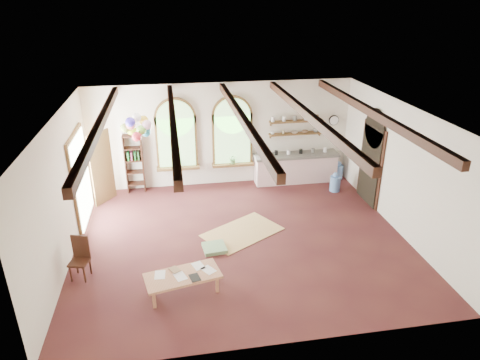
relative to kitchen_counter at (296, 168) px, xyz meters
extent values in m
plane|color=#502321|center=(-2.30, -3.20, -0.48)|extent=(8.00, 8.00, 0.00)
cube|color=brown|center=(-3.70, 0.24, 0.97)|extent=(1.24, 0.08, 1.64)
cylinder|color=brown|center=(-3.70, 0.24, 1.72)|extent=(1.24, 0.08, 1.24)
cube|color=#7FB46C|center=(-3.70, 0.20, 0.97)|extent=(1.10, 0.04, 1.50)
cube|color=brown|center=(-3.70, 0.15, 0.18)|extent=(1.30, 0.28, 0.08)
cube|color=brown|center=(-2.00, 0.24, 0.97)|extent=(1.24, 0.08, 1.64)
cylinder|color=brown|center=(-2.00, 0.24, 1.72)|extent=(1.24, 0.08, 1.24)
cube|color=#7FB46C|center=(-2.00, 0.20, 0.97)|extent=(1.10, 0.04, 1.50)
cube|color=brown|center=(-2.00, 0.15, 0.18)|extent=(1.30, 0.28, 0.08)
cube|color=brown|center=(-6.25, -1.40, 0.67)|extent=(0.10, 1.90, 2.50)
cube|color=black|center=(1.65, -1.70, 0.62)|extent=(0.10, 1.30, 2.40)
cube|color=beige|center=(0.00, 0.00, -0.05)|extent=(2.60, 0.55, 0.86)
cube|color=gray|center=(0.00, 0.00, 0.42)|extent=(2.68, 0.62, 0.08)
cube|color=brown|center=(0.00, 0.18, 1.07)|extent=(1.70, 0.24, 0.04)
cube|color=brown|center=(0.00, 0.18, 1.47)|extent=(1.70, 0.24, 0.04)
cylinder|color=black|center=(1.25, 0.25, 1.42)|extent=(0.32, 0.04, 0.32)
cube|color=#3E1E13|center=(-5.25, 0.12, 0.42)|extent=(0.03, 0.32, 1.80)
cube|color=#3E1E13|center=(-4.75, 0.12, 0.42)|extent=(0.03, 0.32, 1.80)
cube|color=tan|center=(-3.81, -5.00, -0.08)|extent=(1.61, 0.99, 0.06)
cube|color=tan|center=(-4.39, -5.37, -0.29)|extent=(0.07, 0.07, 0.38)
cube|color=tan|center=(-3.13, -5.10, -0.29)|extent=(0.07, 0.07, 0.38)
cube|color=tan|center=(-4.49, -4.90, -0.29)|extent=(0.07, 0.07, 0.38)
cube|color=tan|center=(-3.24, -4.63, -0.29)|extent=(0.07, 0.07, 0.38)
cube|color=#3E1E13|center=(-5.95, -4.14, -0.08)|extent=(0.46, 0.46, 0.04)
cube|color=#3E1E13|center=(-5.91, -3.98, 0.19)|extent=(0.37, 0.13, 0.55)
cube|color=tan|center=(-2.23, -2.88, -0.47)|extent=(2.24, 1.99, 0.02)
cube|color=#6E9466|center=(-3.02, -3.54, -0.43)|extent=(0.58, 0.58, 0.09)
cylinder|color=#608CCE|center=(1.45, 0.00, -0.25)|extent=(0.31, 0.31, 0.46)
sphere|color=#608CCE|center=(1.45, 0.00, 0.03)|extent=(0.16, 0.16, 0.16)
cylinder|color=#608CCE|center=(1.00, -0.90, -0.24)|extent=(0.32, 0.32, 0.47)
sphere|color=#608CCE|center=(1.00, -0.90, 0.05)|extent=(0.17, 0.17, 0.17)
cylinder|color=white|center=(-4.70, -0.90, 2.30)|extent=(0.01, 0.01, 0.85)
sphere|color=teal|center=(-4.51, -0.89, 1.69)|extent=(0.26, 0.26, 0.26)
sphere|color=#C44149|center=(-4.47, -0.74, 1.81)|extent=(0.26, 0.26, 0.26)
sphere|color=yellow|center=(-4.57, -0.56, 1.93)|extent=(0.26, 0.26, 0.26)
sphere|color=white|center=(-4.74, -0.71, 2.05)|extent=(0.26, 0.26, 0.26)
sphere|color=#D1F026|center=(-4.89, -0.70, 1.69)|extent=(0.26, 0.26, 0.26)
sphere|color=#8AB14C|center=(-5.05, -0.82, 1.81)|extent=(0.26, 0.26, 0.26)
sphere|color=#BF5A65|center=(-4.88, -0.96, 1.93)|extent=(0.26, 0.26, 0.26)
sphere|color=#4733DA|center=(-4.87, -1.12, 2.05)|extent=(0.26, 0.26, 0.26)
sphere|color=red|center=(-4.73, -1.26, 1.69)|extent=(0.26, 0.26, 0.26)
sphere|color=#7BCD48|center=(-4.61, -1.07, 1.81)|extent=(0.26, 0.26, 0.26)
sphere|color=#E2A6C9|center=(-4.46, -1.04, 1.93)|extent=(0.26, 0.26, 0.26)
imported|color=olive|center=(-4.04, -4.86, -0.04)|extent=(0.27, 0.30, 0.02)
cube|color=black|center=(-3.58, -5.14, -0.04)|extent=(0.24, 0.30, 0.01)
imported|color=#598C4C|center=(-3.70, 0.12, 0.37)|extent=(0.27, 0.23, 0.30)
imported|color=#598C4C|center=(-2.00, 0.12, 0.37)|extent=(0.27, 0.23, 0.30)
imported|color=white|center=(-0.75, 0.18, 1.14)|extent=(0.12, 0.10, 0.10)
imported|color=beige|center=(-0.40, 0.18, 1.14)|extent=(0.10, 0.10, 0.09)
imported|color=beige|center=(-0.05, 0.18, 1.12)|extent=(0.22, 0.22, 0.05)
imported|color=#8C664C|center=(0.30, 0.18, 1.12)|extent=(0.20, 0.20, 0.06)
imported|color=slate|center=(0.65, 0.18, 1.19)|extent=(0.18, 0.18, 0.19)
camera|label=1|loc=(-3.86, -12.15, 5.16)|focal=32.00mm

